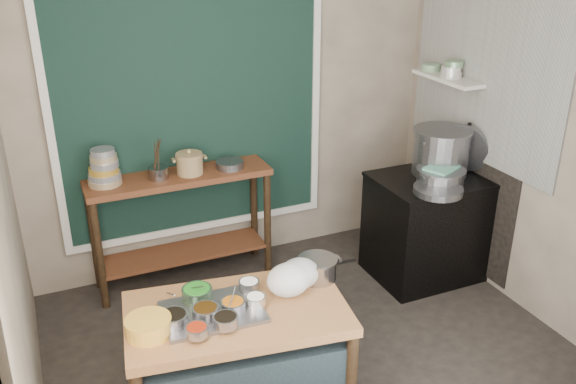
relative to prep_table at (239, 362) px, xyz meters
name	(u,v)px	position (x,y,z in m)	size (l,w,h in m)	color
floor	(310,350)	(0.65, 0.37, -0.39)	(3.50, 3.00, 0.02)	#2D2822
back_wall	(233,104)	(0.65, 1.88, 1.02)	(3.50, 0.02, 2.80)	gray
left_wall	(1,214)	(-1.11, 0.37, 1.02)	(0.02, 3.00, 2.80)	gray
right_wall	(533,129)	(2.41, 0.37, 1.02)	(0.02, 3.00, 2.80)	gray
curtain_panel	(193,116)	(0.30, 1.84, 0.98)	(2.10, 0.02, 1.90)	black
curtain_frame	(194,116)	(0.30, 1.83, 0.98)	(2.22, 0.03, 2.02)	beige
tile_panel	(487,53)	(2.38, 0.92, 1.48)	(0.02, 1.70, 1.70)	#B2B2AA
soot_patch	(462,186)	(2.39, 1.02, 0.32)	(0.01, 1.30, 1.30)	black
wall_shelf	(448,78)	(2.28, 1.22, 1.23)	(0.22, 0.70, 0.03)	beige
prep_table	(239,362)	(0.00, 0.00, 0.00)	(1.25, 0.72, 0.75)	olive
back_counter	(183,228)	(0.10, 1.65, 0.10)	(1.45, 0.40, 0.95)	brown
stove_block	(428,228)	(2.00, 0.92, 0.05)	(0.90, 0.68, 0.85)	black
stove_top	(433,179)	(2.00, 0.92, 0.49)	(0.92, 0.69, 0.03)	black
condiment_tray	(213,312)	(-0.14, 0.01, 0.39)	(0.55, 0.39, 0.02)	gray
condiment_bowls	(211,307)	(-0.15, 0.00, 0.43)	(0.63, 0.48, 0.07)	gray
yellow_basin	(149,326)	(-0.50, -0.03, 0.42)	(0.25, 0.25, 0.09)	#CB7531
saucepan	(317,269)	(0.56, 0.11, 0.44)	(0.25, 0.25, 0.14)	gray
plastic_bag_a	(289,280)	(0.33, 0.02, 0.47)	(0.26, 0.22, 0.20)	white
plastic_bag_b	(299,274)	(0.42, 0.07, 0.47)	(0.25, 0.21, 0.18)	white
bowl_stack	(105,169)	(-0.45, 1.67, 0.70)	(0.25, 0.25, 0.28)	tan
utensil_cup	(158,173)	(-0.06, 1.62, 0.62)	(0.16, 0.16, 0.10)	gray
ceramic_crock	(190,165)	(0.19, 1.62, 0.65)	(0.22, 0.22, 0.15)	olive
wide_bowl	(230,164)	(0.52, 1.62, 0.60)	(0.23, 0.23, 0.06)	gray
stock_pot	(441,152)	(2.10, 0.98, 0.69)	(0.48, 0.48, 0.38)	gray
pot_lid	(465,148)	(2.30, 0.94, 0.71)	(0.42, 0.42, 0.02)	gray
steamer	(440,177)	(1.97, 0.79, 0.57)	(0.39, 0.39, 0.13)	gray
green_cloth	(441,168)	(1.97, 0.79, 0.64)	(0.25, 0.19, 0.02)	#5EA890
shallow_pan	(438,190)	(1.85, 0.65, 0.53)	(0.37, 0.37, 0.05)	gray
shelf_bowl_stack	(452,70)	(2.28, 1.17, 1.30)	(0.17, 0.17, 0.14)	silver
shelf_bowl_green	(431,67)	(2.28, 1.45, 1.27)	(0.16, 0.16, 0.06)	gray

